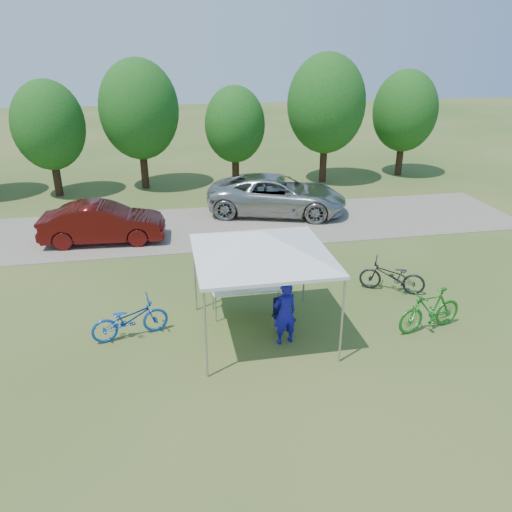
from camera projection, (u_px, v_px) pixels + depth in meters
The scene contains 14 objects.
ground at pixel (261, 333), 12.47m from camera, with size 100.00×100.00×0.00m, color #2D5119.
gravel_strip at pixel (222, 226), 19.68m from camera, with size 24.00×5.00×0.02m, color gray.
canopy at pixel (262, 234), 11.42m from camera, with size 4.53×4.53×3.00m.
treeline at pixel (198, 114), 23.69m from camera, with size 24.89×4.28×6.30m.
folding_table at pixel (248, 287), 13.15m from camera, with size 1.93×0.80×0.79m.
folding_chair at pixel (283, 312), 12.40m from camera, with size 0.54×0.55×0.90m.
cooler at pixel (239, 281), 13.03m from camera, with size 0.45×0.30×0.32m.
ice_cream_cup at pixel (261, 285), 13.13m from camera, with size 0.09×0.09×0.07m, color yellow.
cyclist at pixel (285, 313), 11.80m from camera, with size 0.59×0.39×1.61m, color #151297.
bike_blue at pixel (130, 319), 12.16m from camera, with size 0.65×1.87×0.98m, color #1347AA.
bike_green at pixel (430, 310), 12.44m from camera, with size 0.52×1.85×1.11m, color #186D1D.
bike_dark at pixel (392, 276), 14.37m from camera, with size 0.65×1.86×0.98m, color black.
minivan at pixel (277, 195), 20.83m from camera, with size 2.64×5.72×1.59m, color #A9AAA6.
sedan at pixel (103, 223), 17.87m from camera, with size 1.51×4.34×1.43m, color #4B0D0C.
Camera 1 is at (-2.13, -10.47, 6.72)m, focal length 35.00 mm.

